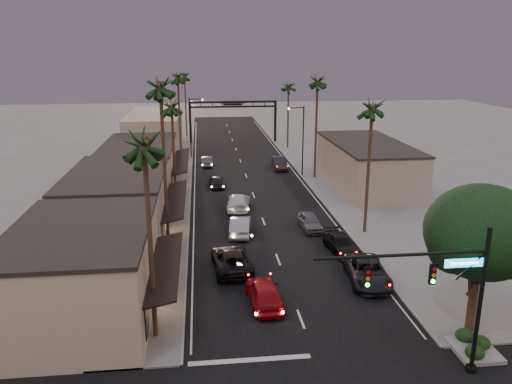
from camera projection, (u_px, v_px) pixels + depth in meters
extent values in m
plane|color=slate|center=(251.00, 188.00, 58.97)|extent=(200.00, 200.00, 0.00)
cube|color=black|center=(247.00, 178.00, 63.75)|extent=(14.00, 120.00, 0.02)
cube|color=slate|center=(174.00, 167.00, 69.40)|extent=(5.00, 92.00, 0.12)
cube|color=slate|center=(308.00, 163.00, 71.44)|extent=(5.00, 92.00, 0.12)
cube|color=tan|center=(84.00, 274.00, 30.07)|extent=(8.00, 12.00, 5.50)
cube|color=#9E927F|center=(119.00, 205.00, 43.44)|extent=(8.00, 14.00, 5.50)
cube|color=tan|center=(139.00, 166.00, 58.80)|extent=(8.00, 16.00, 5.00)
cube|color=#9E927F|center=(155.00, 132.00, 80.63)|extent=(8.00, 20.00, 6.00)
cube|color=#9E927F|center=(367.00, 165.00, 59.79)|extent=(8.00, 18.00, 5.00)
cylinder|color=black|center=(480.00, 302.00, 24.32)|extent=(0.22, 0.22, 7.80)
cylinder|color=black|center=(402.00, 255.00, 23.13)|extent=(8.40, 0.16, 0.16)
cube|color=black|center=(367.00, 277.00, 23.25)|extent=(0.28, 0.22, 1.00)
cube|color=black|center=(433.00, 274.00, 23.59)|extent=(0.28, 0.22, 1.00)
cube|color=#0D92CE|center=(464.00, 263.00, 23.61)|extent=(1.90, 0.08, 0.42)
cylinder|color=#38281C|center=(472.00, 307.00, 28.49)|extent=(0.52, 0.52, 3.20)
ellipsoid|color=black|center=(482.00, 232.00, 27.23)|extent=(6.20, 6.20, 5.20)
sphere|color=black|center=(453.00, 249.00, 28.00)|extent=(2.80, 2.80, 2.80)
cube|color=gray|center=(474.00, 353.00, 26.94)|extent=(2.20, 2.60, 0.24)
cube|color=black|center=(190.00, 124.00, 85.88)|extent=(0.40, 0.40, 7.00)
cube|color=black|center=(275.00, 122.00, 87.47)|extent=(0.40, 0.40, 7.00)
cube|color=black|center=(233.00, 102.00, 85.68)|extent=(15.20, 0.35, 0.35)
cube|color=black|center=(233.00, 107.00, 85.90)|extent=(15.20, 0.30, 0.30)
cube|color=beige|center=(233.00, 104.00, 85.77)|extent=(4.20, 0.12, 1.00)
cylinder|color=black|center=(303.00, 142.00, 63.28)|extent=(0.16, 0.16, 9.00)
cylinder|color=black|center=(296.00, 108.00, 61.99)|extent=(2.00, 0.12, 0.12)
sphere|color=#FFD899|center=(289.00, 109.00, 61.92)|extent=(0.30, 0.30, 0.30)
cylinder|color=black|center=(190.00, 128.00, 74.16)|extent=(0.16, 0.16, 9.00)
cylinder|color=black|center=(196.00, 99.00, 73.08)|extent=(2.00, 0.12, 0.12)
sphere|color=#FFD899|center=(202.00, 100.00, 73.21)|extent=(0.30, 0.30, 0.30)
cylinder|color=#38281C|center=(150.00, 247.00, 26.92)|extent=(0.28, 0.28, 11.00)
sphere|color=black|center=(143.00, 135.00, 25.24)|extent=(3.20, 3.20, 3.20)
cylinder|color=#38281C|center=(165.00, 173.00, 39.06)|extent=(0.28, 0.28, 13.00)
sphere|color=black|center=(160.00, 80.00, 37.11)|extent=(3.20, 3.20, 3.20)
cylinder|color=#38281C|center=(174.00, 155.00, 52.85)|extent=(0.28, 0.28, 10.00)
sphere|color=black|center=(171.00, 102.00, 51.31)|extent=(3.20, 3.20, 3.20)
cylinder|color=#38281C|center=(180.00, 121.00, 70.73)|extent=(0.28, 0.28, 12.00)
sphere|color=black|center=(178.00, 73.00, 68.91)|extent=(3.20, 3.20, 3.20)
cylinder|color=#38281C|center=(368.00, 173.00, 43.10)|extent=(0.28, 0.28, 11.00)
sphere|color=black|center=(373.00, 102.00, 41.42)|extent=(3.20, 3.20, 3.20)
cylinder|color=#38281C|center=(316.00, 131.00, 62.07)|extent=(0.28, 0.28, 12.00)
sphere|color=black|center=(318.00, 77.00, 60.25)|extent=(3.20, 3.20, 3.20)
cylinder|color=#38281C|center=(288.00, 118.00, 81.45)|extent=(0.28, 0.28, 10.00)
sphere|color=black|center=(289.00, 83.00, 79.91)|extent=(3.20, 3.20, 3.20)
cylinder|color=#38281C|center=(186.00, 107.00, 92.87)|extent=(0.28, 0.28, 11.00)
sphere|color=black|center=(184.00, 73.00, 91.19)|extent=(3.20, 3.20, 3.20)
imported|color=maroon|center=(264.00, 293.00, 31.85)|extent=(2.28, 4.99, 1.66)
imported|color=black|center=(231.00, 260.00, 36.92)|extent=(3.07, 5.94, 1.60)
imported|color=#A0A0A6|center=(240.00, 226.00, 44.05)|extent=(2.30, 5.02, 1.60)
imported|color=silver|center=(239.00, 202.00, 51.03)|extent=(2.90, 5.63, 1.56)
imported|color=black|center=(217.00, 181.00, 59.19)|extent=(1.85, 4.20, 1.41)
imported|color=#414145|center=(207.00, 161.00, 70.02)|extent=(1.56, 4.15, 1.35)
imported|color=black|center=(367.00, 272.00, 34.96)|extent=(3.16, 5.90, 1.57)
imported|color=black|center=(341.00, 244.00, 40.20)|extent=(2.41, 4.92, 1.38)
imported|color=#56555B|center=(310.00, 222.00, 45.30)|extent=(1.84, 4.29, 1.44)
imported|color=black|center=(280.00, 163.00, 68.21)|extent=(1.87, 4.98, 1.63)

